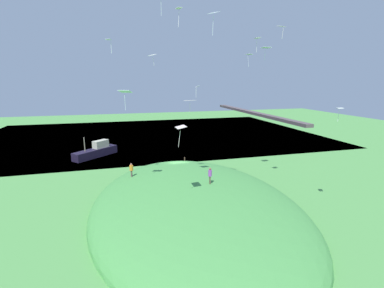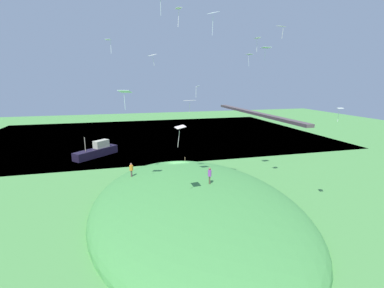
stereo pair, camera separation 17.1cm
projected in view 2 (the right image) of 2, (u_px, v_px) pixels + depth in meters
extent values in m
plane|color=#509447|center=(178.00, 175.00, 39.30)|extent=(160.00, 160.00, 0.00)
cube|color=#374E66|center=(152.00, 135.00, 69.01)|extent=(51.52, 80.00, 0.40)
ellipsoid|color=#479246|center=(195.00, 209.00, 28.93)|extent=(31.19, 21.30, 5.42)
cube|color=#53484C|center=(254.00, 113.00, 74.98)|extent=(46.37, 1.80, 0.70)
cube|color=black|center=(96.00, 153.00, 48.82)|extent=(7.10, 7.41, 1.40)
cube|color=#B0AE98|center=(101.00, 144.00, 49.56)|extent=(2.81, 2.88, 1.32)
cylinder|color=gray|center=(85.00, 144.00, 46.64)|extent=(0.14, 0.14, 2.46)
cube|color=brown|center=(210.00, 180.00, 28.54)|extent=(0.21, 0.12, 0.83)
cylinder|color=purple|center=(210.00, 173.00, 28.37)|extent=(0.39, 0.39, 0.66)
sphere|color=brown|center=(210.00, 169.00, 28.27)|extent=(0.25, 0.25, 0.25)
cube|color=brown|center=(132.00, 173.00, 32.90)|extent=(0.27, 0.20, 0.79)
cylinder|color=orange|center=(131.00, 168.00, 32.74)|extent=(0.55, 0.55, 0.63)
sphere|color=#A16E58|center=(131.00, 164.00, 32.64)|extent=(0.24, 0.24, 0.24)
cube|color=white|center=(266.00, 47.00, 32.75)|extent=(0.86, 1.18, 0.09)
cylinder|color=white|center=(265.00, 56.00, 33.25)|extent=(0.22, 0.17, 1.22)
cube|color=silver|center=(281.00, 26.00, 27.81)|extent=(0.81, 0.98, 0.13)
cylinder|color=silver|center=(283.00, 33.00, 27.78)|extent=(0.12, 0.07, 0.99)
cube|color=silver|center=(152.00, 55.00, 34.49)|extent=(1.31, 1.12, 0.24)
cylinder|color=silver|center=(154.00, 61.00, 34.53)|extent=(0.11, 0.18, 1.00)
cube|color=silver|center=(258.00, 38.00, 34.71)|extent=(1.11, 0.90, 0.09)
cylinder|color=silver|center=(257.00, 46.00, 35.06)|extent=(0.22, 0.10, 1.47)
cube|color=silver|center=(340.00, 108.00, 25.25)|extent=(0.86, 0.77, 0.07)
cylinder|color=silver|center=(338.00, 116.00, 25.72)|extent=(0.10, 0.13, 1.10)
cube|color=white|center=(180.00, 127.00, 23.04)|extent=(1.17, 0.82, 0.19)
cylinder|color=white|center=(179.00, 139.00, 23.10)|extent=(0.12, 0.19, 1.42)
cube|color=white|center=(197.00, 86.00, 32.34)|extent=(0.77, 0.67, 0.18)
cylinder|color=white|center=(196.00, 93.00, 32.27)|extent=(0.04, 0.05, 1.12)
cube|color=white|center=(249.00, 54.00, 40.26)|extent=(1.28, 1.09, 0.09)
cylinder|color=white|center=(249.00, 61.00, 40.38)|extent=(0.05, 0.21, 1.47)
cube|color=silver|center=(190.00, 100.00, 28.54)|extent=(1.14, 1.32, 0.08)
cylinder|color=silver|center=(190.00, 108.00, 28.84)|extent=(0.04, 0.06, 0.97)
cylinder|color=white|center=(161.00, 8.00, 23.43)|extent=(0.12, 0.06, 1.23)
cube|color=white|center=(125.00, 91.00, 26.01)|extent=(1.28, 1.43, 0.28)
cylinder|color=white|center=(125.00, 102.00, 26.15)|extent=(0.05, 0.07, 1.44)
cube|color=white|center=(108.00, 40.00, 26.32)|extent=(0.73, 0.60, 0.05)
cylinder|color=white|center=(111.00, 47.00, 26.46)|extent=(0.11, 0.04, 1.12)
cube|color=white|center=(213.00, 13.00, 26.22)|extent=(1.25, 1.18, 0.25)
cylinder|color=white|center=(213.00, 26.00, 26.56)|extent=(0.07, 0.07, 1.78)
cube|color=white|center=(178.00, 8.00, 26.67)|extent=(0.82, 0.62, 0.06)
cylinder|color=white|center=(178.00, 19.00, 26.85)|extent=(0.27, 0.18, 1.55)
cylinder|color=brown|center=(185.00, 160.00, 45.16)|extent=(0.14, 0.14, 0.96)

